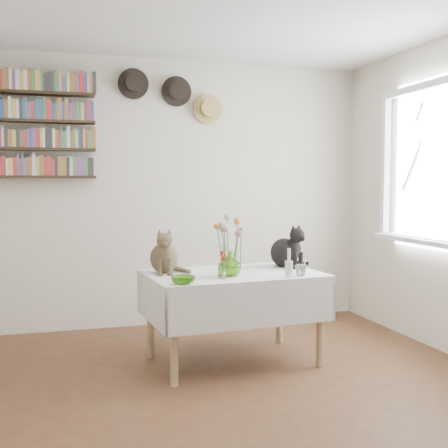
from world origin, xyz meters
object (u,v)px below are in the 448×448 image
object	(u,v)px
tabby_cat	(164,250)
flower_vase	(230,264)
bookshelf_unit	(36,126)
black_cat	(284,245)
dining_table	(233,295)

from	to	relation	value
tabby_cat	flower_vase	size ratio (longest dim) A/B	1.93
tabby_cat	bookshelf_unit	world-z (taller)	bookshelf_unit
bookshelf_unit	black_cat	bearing A→B (deg)	-28.47
black_cat	bookshelf_unit	size ratio (longest dim) A/B	0.35
dining_table	flower_vase	xyz separation A→B (m)	(-0.07, -0.14, 0.26)
dining_table	black_cat	distance (m)	0.62
dining_table	tabby_cat	distance (m)	0.61
tabby_cat	flower_vase	distance (m)	0.52
dining_table	tabby_cat	world-z (taller)	tabby_cat
tabby_cat	bookshelf_unit	xyz separation A→B (m)	(-0.92, 1.06, 0.99)
dining_table	bookshelf_unit	size ratio (longest dim) A/B	1.33
tabby_cat	bookshelf_unit	size ratio (longest dim) A/B	0.34
bookshelf_unit	flower_vase	bearing A→B (deg)	-44.90
flower_vase	bookshelf_unit	xyz separation A→B (m)	(-1.35, 1.34, 1.08)
dining_table	flower_vase	distance (m)	0.30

